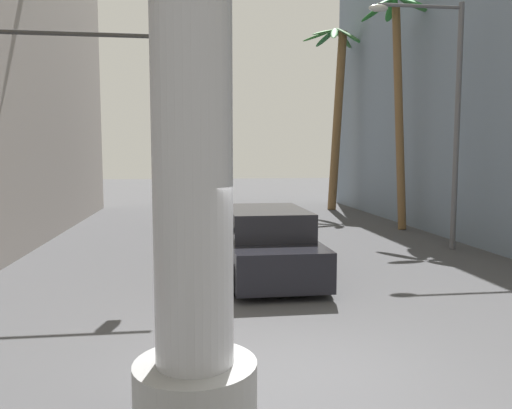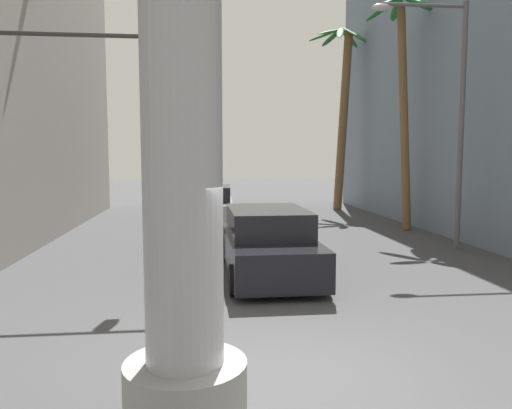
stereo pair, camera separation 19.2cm
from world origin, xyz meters
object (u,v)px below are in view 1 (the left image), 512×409
Objects in this scene: traffic_light_mast at (32,103)px; palm_tree_far_right at (337,102)px; palm_tree_mid_right at (398,87)px; street_lamp at (443,101)px; car_lead at (267,243)px; car_far at (205,206)px.

palm_tree_far_right is at bearing 51.75° from traffic_light_mast.
palm_tree_mid_right is 0.92× the size of palm_tree_far_right.
street_lamp is 7.08m from car_lead.
car_far is (-1.19, 8.81, -0.00)m from car_lead.
traffic_light_mast is 0.64× the size of palm_tree_mid_right.
car_lead is at bearing -131.92° from palm_tree_mid_right.
traffic_light_mast is 0.59× the size of palm_tree_far_right.
car_lead is at bearing -82.31° from car_far.
street_lamp is 1.30× the size of traffic_light_mast.
traffic_light_mast is 10.20m from car_far.
traffic_light_mast is at bearing -179.53° from car_lead.
traffic_light_mast is at bearing -128.25° from palm_tree_far_right.
street_lamp is 11.35m from palm_tree_far_right.
traffic_light_mast is 6.04m from car_lead.
car_lead is (5.13, 0.04, -3.19)m from traffic_light_mast.
car_lead is 0.58× the size of palm_tree_mid_right.
palm_tree_far_right is at bearing 67.37° from car_lead.
palm_tree_mid_right reaches higher than street_lamp.
car_far is (3.94, 8.85, -3.20)m from traffic_light_mast.
car_lead is 1.10× the size of car_far.
palm_tree_mid_right is at bearing -87.91° from palm_tree_far_right.
palm_tree_far_right is at bearing 89.25° from street_lamp.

